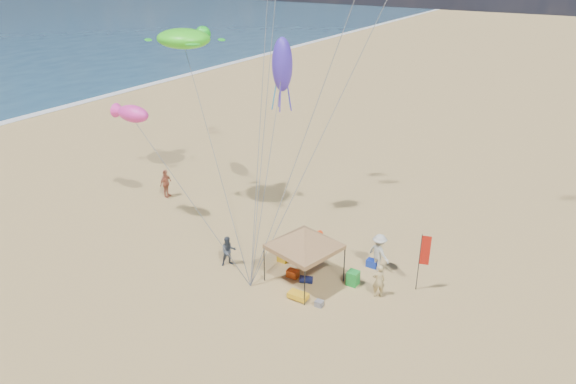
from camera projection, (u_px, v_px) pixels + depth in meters
name	position (u px, v px, depth m)	size (l,w,h in m)	color
ground	(253.00, 295.00, 23.81)	(280.00, 280.00, 0.00)	tan
canopy_tent	(305.00, 230.00, 23.75)	(5.18, 5.18, 3.29)	black
feather_flag	(424.00, 254.00, 23.42)	(0.43, 0.16, 2.89)	black
cooler_red	(293.00, 273.00, 25.11)	(0.54, 0.38, 0.38)	#C7400F
cooler_blue	(372.00, 263.00, 25.94)	(0.54, 0.38, 0.38)	#1530AA
bag_navy	(306.00, 280.00, 24.66)	(0.36, 0.36, 0.60)	#0D123A
bag_orange	(317.00, 235.00, 28.60)	(0.36, 0.36, 0.60)	#F43B0D
chair_green	(353.00, 278.00, 24.47)	(0.50, 0.50, 0.70)	#1A9030
chair_yellow	(283.00, 255.00, 26.38)	(0.50, 0.50, 0.70)	yellow
crate_grey	(319.00, 304.00, 23.03)	(0.34, 0.30, 0.28)	slate
beach_cart	(298.00, 295.00, 23.47)	(0.90, 0.50, 0.24)	gold
person_near_a	(379.00, 281.00, 23.45)	(0.59, 0.39, 1.63)	tan
person_near_b	(228.00, 251.00, 25.84)	(0.76, 0.59, 1.57)	#373F4B
person_near_c	(379.00, 252.00, 25.41)	(1.24, 0.71, 1.91)	beige
person_far_a	(166.00, 183.00, 33.17)	(1.08, 0.45, 1.84)	#B66346
turtle_kite	(183.00, 39.00, 28.45)	(3.16, 2.53, 1.05)	#3DF422
fish_kite	(133.00, 114.00, 28.12)	(2.06, 1.03, 0.92)	#FF34AC
squid_kite	(282.00, 65.00, 27.66)	(1.10, 1.10, 2.85)	#472FD1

